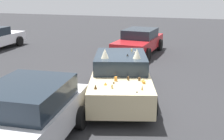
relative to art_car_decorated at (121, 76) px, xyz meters
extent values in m
plane|color=#2D2D30|center=(-0.02, 0.00, -0.73)|extent=(60.00, 60.00, 0.00)
cube|color=beige|center=(-0.02, 0.00, -0.11)|extent=(4.99, 3.04, 0.70)
cube|color=#1E2833|center=(0.08, 0.02, 0.48)|extent=(2.45, 2.17, 0.48)
cylinder|color=black|center=(-1.15, -1.30, -0.42)|extent=(0.66, 0.39, 0.62)
cylinder|color=black|center=(-1.67, 0.47, -0.42)|extent=(0.66, 0.39, 0.62)
cylinder|color=black|center=(1.63, -0.48, -0.42)|extent=(0.66, 0.39, 0.62)
cylinder|color=black|center=(1.11, 1.29, -0.42)|extent=(0.66, 0.39, 0.62)
ellipsoid|color=black|center=(-0.09, -0.97, -0.01)|extent=(0.18, 0.07, 0.16)
ellipsoid|color=black|center=(1.24, -0.58, -0.06)|extent=(0.11, 0.05, 0.13)
ellipsoid|color=black|center=(2.09, -0.32, -0.23)|extent=(0.12, 0.05, 0.11)
ellipsoid|color=black|center=(-1.94, 0.37, -0.01)|extent=(0.13, 0.06, 0.15)
ellipsoid|color=black|center=(0.93, -0.67, -0.15)|extent=(0.15, 0.06, 0.12)
ellipsoid|color=black|center=(1.38, 1.35, -0.17)|extent=(0.16, 0.07, 0.08)
ellipsoid|color=black|center=(-0.53, 0.78, 0.06)|extent=(0.18, 0.07, 0.09)
ellipsoid|color=black|center=(0.89, 1.20, -0.17)|extent=(0.11, 0.05, 0.16)
ellipsoid|color=black|center=(1.89, -0.38, -0.26)|extent=(0.15, 0.06, 0.14)
cylinder|color=tan|center=(-1.86, -0.30, 0.29)|extent=(0.07, 0.07, 0.11)
cylinder|color=orange|center=(-1.25, -0.22, 0.30)|extent=(0.09, 0.09, 0.12)
cylinder|color=orange|center=(-1.22, -1.03, 0.27)|extent=(0.09, 0.09, 0.07)
sphere|color=#51381E|center=(-1.49, -0.23, 0.26)|extent=(0.05, 0.05, 0.05)
cone|color=#A87A38|center=(-1.73, -1.08, 0.30)|extent=(0.08, 0.08, 0.13)
cone|color=orange|center=(-1.66, -0.05, 0.27)|extent=(0.14, 0.14, 0.08)
cylinder|color=#51381E|center=(-1.01, -0.85, 0.29)|extent=(0.07, 0.07, 0.10)
sphere|color=silver|center=(-1.95, -0.99, 0.26)|extent=(0.06, 0.06, 0.06)
cylinder|color=#51381E|center=(-1.08, -0.54, 0.29)|extent=(0.07, 0.07, 0.11)
cone|color=#51381E|center=(-2.03, 0.10, 0.30)|extent=(0.12, 0.12, 0.12)
sphere|color=tan|center=(-1.10, -0.97, 0.28)|extent=(0.09, 0.09, 0.09)
cylinder|color=tan|center=(-0.18, 0.47, 0.75)|extent=(0.07, 0.07, 0.06)
cylinder|color=tan|center=(0.63, -0.21, 0.76)|extent=(0.07, 0.07, 0.08)
cone|color=orange|center=(-0.43, 0.39, 0.75)|extent=(0.10, 0.10, 0.06)
cone|color=black|center=(-0.12, -0.26, 0.76)|extent=(0.11, 0.11, 0.09)
cylinder|color=gray|center=(0.31, -0.39, 0.75)|extent=(0.08, 0.08, 0.07)
cone|color=gray|center=(-0.01, -0.49, 0.75)|extent=(0.11, 0.11, 0.06)
cone|color=beige|center=(-0.33, -0.61, 0.87)|extent=(0.24, 0.24, 0.31)
cone|color=beige|center=(-0.61, 0.34, 0.87)|extent=(0.24, 0.24, 0.31)
cube|color=silver|center=(-3.80, 1.16, -0.13)|extent=(4.20, 2.15, 0.69)
cube|color=#1E2833|center=(-3.40, 1.19, 0.47)|extent=(2.14, 1.82, 0.52)
cylinder|color=black|center=(-2.46, 0.36, -0.43)|extent=(0.62, 0.27, 0.60)
cylinder|color=black|center=(-2.63, 2.18, -0.43)|extent=(0.62, 0.27, 0.60)
cylinder|color=black|center=(6.38, 8.81, -0.41)|extent=(0.65, 0.24, 0.64)
cube|color=red|center=(6.48, 0.78, -0.13)|extent=(4.71, 2.13, 0.63)
cube|color=#1E2833|center=(6.68, 0.76, 0.44)|extent=(2.25, 1.79, 0.49)
cylinder|color=black|center=(4.99, 0.00, -0.39)|extent=(0.70, 0.28, 0.68)
cylinder|color=black|center=(5.14, 1.80, -0.39)|extent=(0.70, 0.28, 0.68)
cylinder|color=black|center=(7.82, -0.24, -0.39)|extent=(0.70, 0.28, 0.68)
cylinder|color=black|center=(7.97, 1.56, -0.39)|extent=(0.70, 0.28, 0.68)
camera|label=1|loc=(-8.04, -2.31, 2.67)|focal=42.07mm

